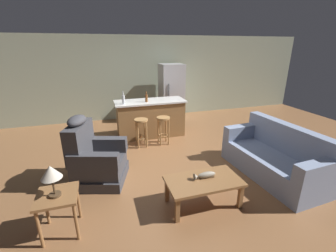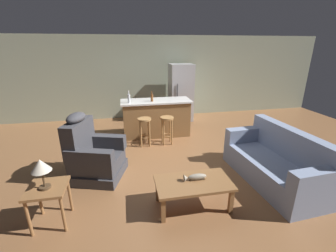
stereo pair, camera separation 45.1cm
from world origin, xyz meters
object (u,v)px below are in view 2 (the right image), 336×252
(couch, at_px, (276,163))
(recliner_near_lamp, at_px, (93,155))
(coffee_table, at_px, (193,185))
(kitchen_island, at_px, (156,118))
(table_lamp, at_px, (41,167))
(end_table, at_px, (48,194))
(bar_stool_left, at_px, (145,127))
(refrigerator, at_px, (181,93))
(fish_figurine, at_px, (195,177))
(bottle_short_amber, at_px, (129,98))
(bottle_tall_green, at_px, (152,98))
(bar_stool_right, at_px, (167,125))

(couch, relative_size, recliner_near_lamp, 1.63)
(coffee_table, height_order, kitchen_island, kitchen_island)
(couch, xyz_separation_m, table_lamp, (-3.58, -0.36, 0.53))
(end_table, bearing_deg, recliner_near_lamp, 68.63)
(bar_stool_left, relative_size, refrigerator, 0.39)
(coffee_table, xyz_separation_m, table_lamp, (-1.97, 0.02, 0.50))
(coffee_table, height_order, couch, couch)
(fish_figurine, xyz_separation_m, bottle_short_amber, (-0.84, 2.76, 0.60))
(end_table, xyz_separation_m, bar_stool_left, (1.48, 2.29, 0.01))
(refrigerator, distance_m, bottle_tall_green, 1.70)
(recliner_near_lamp, relative_size, end_table, 2.14)
(refrigerator, bearing_deg, coffee_table, -101.53)
(couch, xyz_separation_m, kitchen_island, (-1.73, 2.59, 0.14))
(bar_stool_left, relative_size, bottle_tall_green, 2.59)
(end_table, height_order, bar_stool_left, bar_stool_left)
(end_table, height_order, table_lamp, table_lamp)
(coffee_table, distance_m, bottle_tall_green, 2.95)
(bar_stool_right, bearing_deg, bottle_tall_green, 118.30)
(couch, relative_size, bottle_short_amber, 6.41)
(recliner_near_lamp, relative_size, table_lamp, 2.93)
(bar_stool_right, bearing_deg, bottle_short_amber, 151.05)
(recliner_near_lamp, relative_size, kitchen_island, 0.67)
(bar_stool_left, bearing_deg, refrigerator, 53.94)
(refrigerator, bearing_deg, end_table, -124.26)
(end_table, relative_size, kitchen_island, 0.31)
(refrigerator, bearing_deg, bar_stool_left, -126.06)
(bar_stool_left, bearing_deg, table_lamp, -122.74)
(recliner_near_lamp, height_order, refrigerator, refrigerator)
(couch, bearing_deg, recliner_near_lamp, -17.55)
(bar_stool_left, bearing_deg, kitchen_island, 59.71)
(end_table, height_order, kitchen_island, kitchen_island)
(coffee_table, bearing_deg, bottle_short_amber, 105.93)
(bar_stool_right, bearing_deg, couch, -51.42)
(fish_figurine, distance_m, couch, 1.62)
(recliner_near_lamp, bearing_deg, end_table, -93.74)
(coffee_table, bearing_deg, end_table, 178.78)
(bottle_short_amber, bearing_deg, bottle_tall_green, 5.35)
(fish_figurine, relative_size, bottle_tall_green, 1.30)
(end_table, relative_size, refrigerator, 0.32)
(fish_figurine, relative_size, recliner_near_lamp, 0.28)
(fish_figurine, relative_size, bottle_short_amber, 1.12)
(kitchen_island, xyz_separation_m, bottle_short_amber, (-0.69, -0.16, 0.59))
(couch, height_order, kitchen_island, kitchen_island)
(kitchen_island, bearing_deg, refrigerator, 51.21)
(bar_stool_left, bearing_deg, couch, -42.99)
(bar_stool_left, relative_size, bottle_short_amber, 2.23)
(table_lamp, xyz_separation_m, bar_stool_right, (2.02, 2.31, -0.40))
(bottle_tall_green, bearing_deg, table_lamp, -121.50)
(fish_figurine, bearing_deg, bottle_tall_green, 95.38)
(end_table, distance_m, kitchen_island, 3.46)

